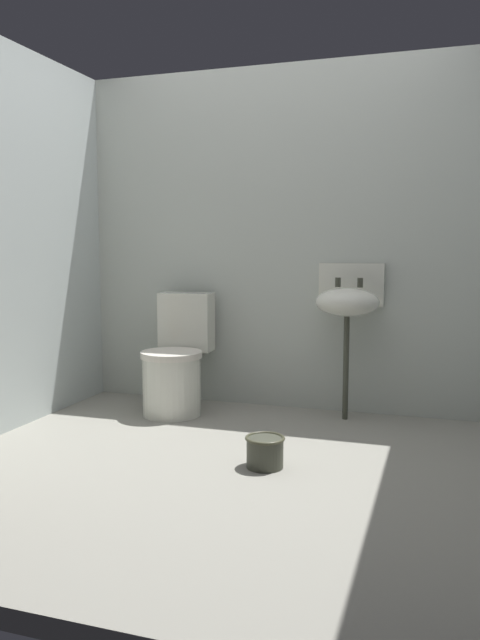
{
  "coord_description": "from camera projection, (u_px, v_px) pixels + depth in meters",
  "views": [
    {
      "loc": [
        1.05,
        -2.9,
        1.09
      ],
      "look_at": [
        0.0,
        0.3,
        0.7
      ],
      "focal_mm": 35.24,
      "sensor_mm": 36.0,
      "label": 1
    }
  ],
  "objects": [
    {
      "name": "bucket",
      "position": [
        265.0,
        451.0,
        3.12
      ],
      "size": [
        0.2,
        0.2,
        0.16
      ],
      "color": "#3D3F33",
      "rests_on": "ground"
    },
    {
      "name": "sink",
      "position": [
        348.0,
        301.0,
        3.95
      ],
      "size": [
        0.42,
        0.35,
        0.99
      ],
      "color": "#3D3F33",
      "rests_on": "ground"
    },
    {
      "name": "wall_back",
      "position": [
        284.0,
        240.0,
        4.25
      ],
      "size": [
        3.19,
        0.1,
        2.28
      ],
      "primitive_type": "cube",
      "color": "#B3BAB0",
      "rests_on": "ground"
    },
    {
      "name": "ground_plane",
      "position": [
        221.0,
        471.0,
        3.19
      ],
      "size": [
        3.19,
        2.83,
        0.08
      ],
      "primitive_type": "cube",
      "color": "gray"
    },
    {
      "name": "toilet_near_wall",
      "position": [
        176.0,
        364.0,
        4.16
      ],
      "size": [
        0.42,
        0.61,
        0.78
      ],
      "rotation": [
        0.0,
        0.0,
        3.2
      ],
      "color": "silver",
      "rests_on": "ground"
    }
  ]
}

